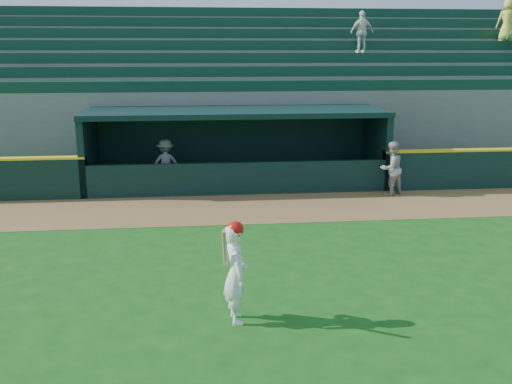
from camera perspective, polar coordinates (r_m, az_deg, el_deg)
ground at (r=11.21m, az=0.86°, el=-8.45°), size 120.00×120.00×0.00m
warning_track at (r=15.83m, az=-1.24°, el=-1.66°), size 40.00×3.00×0.01m
dugout_player_front at (r=17.65m, az=13.36°, el=2.32°), size 0.98×0.89×1.63m
dugout_player_inside at (r=18.44m, az=-9.01°, el=2.87°), size 1.02×0.62×1.53m
dugout at (r=18.56m, az=-2.05°, el=4.96°), size 9.40×2.80×2.46m
stands at (r=22.97m, az=-2.87°, el=9.30°), size 34.50×6.25×7.54m
batter_at_plate at (r=9.19m, az=-2.06°, el=-7.93°), size 0.47×0.80×1.70m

